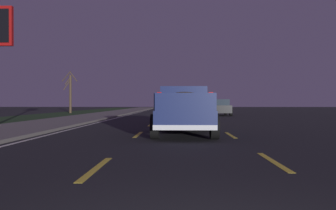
{
  "coord_description": "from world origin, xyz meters",
  "views": [
    {
      "loc": [
        -2.44,
        0.23,
        1.22
      ],
      "look_at": [
        12.51,
        0.65,
        1.12
      ],
      "focal_mm": 37.43,
      "sensor_mm": 36.0,
      "label": 1
    }
  ],
  "objects_px": {
    "sedan_tan": "(185,110)",
    "bare_tree_far": "(70,92)",
    "pickup_truck": "(184,109)",
    "sedan_black": "(219,107)"
  },
  "relations": [
    {
      "from": "pickup_truck",
      "to": "sedan_black",
      "type": "bearing_deg",
      "value": -10.51
    },
    {
      "from": "pickup_truck",
      "to": "bare_tree_far",
      "type": "distance_m",
      "value": 30.17
    },
    {
      "from": "sedan_tan",
      "to": "sedan_black",
      "type": "xyz_separation_m",
      "value": [
        13.53,
        -3.54,
        0.0
      ]
    },
    {
      "from": "sedan_tan",
      "to": "bare_tree_far",
      "type": "bearing_deg",
      "value": 32.07
    },
    {
      "from": "sedan_black",
      "to": "bare_tree_far",
      "type": "bearing_deg",
      "value": 66.22
    },
    {
      "from": "sedan_tan",
      "to": "sedan_black",
      "type": "bearing_deg",
      "value": -14.66
    },
    {
      "from": "bare_tree_far",
      "to": "pickup_truck",
      "type": "bearing_deg",
      "value": -154.64
    },
    {
      "from": "pickup_truck",
      "to": "bare_tree_far",
      "type": "height_order",
      "value": "bare_tree_far"
    },
    {
      "from": "pickup_truck",
      "to": "sedan_tan",
      "type": "xyz_separation_m",
      "value": [
        6.38,
        -0.15,
        -0.2
      ]
    },
    {
      "from": "pickup_truck",
      "to": "sedan_black",
      "type": "xyz_separation_m",
      "value": [
        19.91,
        -3.69,
        -0.2
      ]
    }
  ]
}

